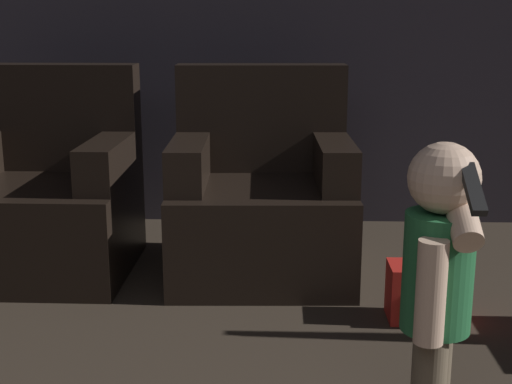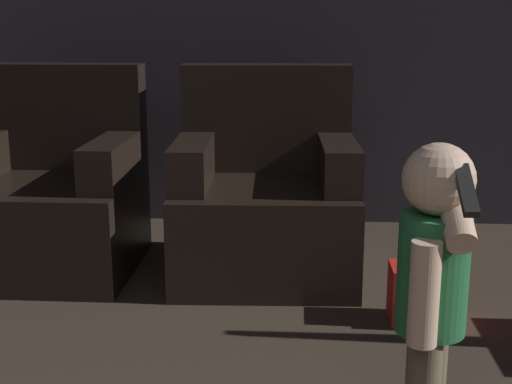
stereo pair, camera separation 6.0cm
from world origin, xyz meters
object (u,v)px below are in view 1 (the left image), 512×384
Objects in this scene: armchair_right at (261,202)px; person_toddler at (439,273)px; armchair_left at (44,200)px; toy_backpack at (420,293)px.

armchair_right is 1.50m from person_toddler.
person_toddler is (1.53, -1.40, 0.17)m from armchair_left.
armchair_right reaches higher than toy_backpack.
person_toddler is at bearing -98.96° from toy_backpack.
armchair_left and armchair_right have the same top height.
toy_backpack is (0.64, -0.55, -0.22)m from armchair_right.
armchair_left is 1.00× the size of armchair_right.
toy_backpack is at bearing -42.24° from armchair_right.
armchair_left is 3.79× the size of toy_backpack.
armchair_right is at bearing -139.92° from person_toddler.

